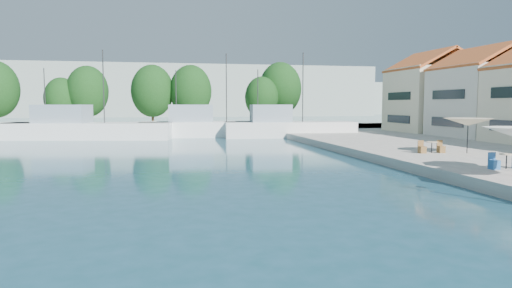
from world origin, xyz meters
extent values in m
cube|color=gray|center=(-8.00, 67.00, 0.30)|extent=(90.00, 16.00, 0.60)
cube|color=#98A599|center=(-30.00, 160.00, 8.00)|extent=(180.00, 40.00, 16.00)
cube|color=#98A599|center=(40.00, 180.00, 6.00)|extent=(140.00, 40.00, 12.00)
cube|color=silver|center=(24.00, 42.00, 4.10)|extent=(8.00, 8.50, 7.00)
pyramid|color=#AE5A26|center=(24.00, 42.00, 9.40)|extent=(8.40, 8.80, 1.80)
cube|color=beige|center=(24.00, 51.00, 4.35)|extent=(8.60, 8.50, 7.50)
pyramid|color=#AE5A26|center=(24.00, 51.00, 9.90)|extent=(9.00, 8.80, 1.80)
cube|color=white|center=(-15.72, 54.59, 0.70)|extent=(18.96, 8.07, 2.20)
cube|color=#8293A1|center=(-18.44, 55.10, 2.80)|extent=(6.10, 4.63, 2.00)
cylinder|color=#2D2D2D|center=(-13.91, 54.26, 5.80)|extent=(0.12, 0.12, 8.00)
cylinder|color=#2D2D2D|center=(-20.24, 55.44, 4.80)|extent=(0.10, 0.10, 6.00)
cube|color=white|center=(-1.85, 55.50, 0.70)|extent=(17.02, 5.35, 2.20)
cube|color=#8293A1|center=(-4.36, 55.65, 2.80)|extent=(5.23, 3.65, 2.00)
cylinder|color=#2D2D2D|center=(-0.17, 55.40, 5.80)|extent=(0.12, 0.12, 8.00)
cylinder|color=#2D2D2D|center=(-6.04, 55.75, 4.80)|extent=(0.10, 0.10, 6.00)
cube|color=silver|center=(6.91, 52.83, 0.70)|extent=(15.33, 4.88, 2.20)
cube|color=#8293A1|center=(4.65, 52.97, 2.80)|extent=(4.72, 3.30, 2.00)
cylinder|color=#2D2D2D|center=(8.42, 52.73, 5.80)|extent=(0.12, 0.12, 8.00)
cylinder|color=#2D2D2D|center=(3.14, 53.07, 4.80)|extent=(0.10, 0.10, 6.00)
cylinder|color=#3F2B19|center=(-21.87, 71.66, 2.17)|extent=(0.36, 0.36, 3.15)
ellipsoid|color=#113410|center=(-21.87, 71.66, 4.69)|extent=(4.79, 4.79, 5.98)
cylinder|color=#3F2B19|center=(-18.30, 71.80, 2.56)|extent=(0.36, 0.36, 3.92)
ellipsoid|color=#113410|center=(-18.30, 71.80, 5.70)|extent=(5.96, 5.96, 7.46)
cylinder|color=#3F2B19|center=(-9.03, 68.86, 2.58)|extent=(0.36, 0.36, 3.95)
ellipsoid|color=#113410|center=(-9.03, 68.86, 5.74)|extent=(6.01, 6.01, 7.51)
cylinder|color=#3F2B19|center=(-3.60, 68.14, 2.57)|extent=(0.36, 0.36, 3.95)
ellipsoid|color=#113410|center=(-3.60, 68.14, 5.73)|extent=(6.00, 6.00, 7.50)
cylinder|color=#3F2B19|center=(6.86, 68.27, 2.24)|extent=(0.36, 0.36, 3.27)
ellipsoid|color=#113410|center=(6.86, 68.27, 4.85)|extent=(4.97, 4.97, 6.21)
cylinder|color=#3F2B19|center=(10.32, 70.65, 2.77)|extent=(0.36, 0.36, 4.34)
ellipsoid|color=#113410|center=(10.32, 70.65, 6.24)|extent=(6.59, 6.59, 8.24)
cylinder|color=black|center=(12.24, 28.33, 1.77)|extent=(0.06, 0.06, 2.33)
cone|color=beige|center=(12.24, 28.33, 2.68)|extent=(3.21, 3.21, 0.50)
cylinder|color=black|center=(9.38, 21.38, 0.97)|extent=(0.06, 0.06, 0.74)
cylinder|color=beige|center=(9.38, 21.38, 1.34)|extent=(0.70, 0.70, 0.04)
cube|color=#265C9B|center=(8.68, 21.38, 0.83)|extent=(0.42, 0.42, 0.46)
cylinder|color=black|center=(10.00, 28.90, 0.97)|extent=(0.06, 0.06, 0.74)
cylinder|color=beige|center=(10.00, 28.90, 1.34)|extent=(0.70, 0.70, 0.04)
cube|color=brown|center=(10.70, 28.90, 0.83)|extent=(0.42, 0.42, 0.46)
cube|color=brown|center=(9.30, 28.90, 0.83)|extent=(0.42, 0.42, 0.46)
camera|label=1|loc=(-7.50, 1.58, 3.85)|focal=32.00mm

